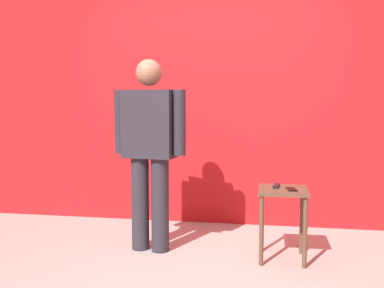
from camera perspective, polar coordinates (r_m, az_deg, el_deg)
The scene contains 6 objects.
ground_plane at distance 3.49m, azimuth 0.04°, elevation -16.63°, with size 12.00×12.00×0.00m, color #B7B2A8.
back_wall_red at distance 4.76m, azimuth 3.18°, elevation 7.13°, with size 5.69×0.12×2.90m, color red.
standing_person at distance 3.85m, azimuth -5.51°, elevation -0.11°, with size 0.67×0.29×1.68m.
side_table at distance 3.75m, azimuth 11.68°, elevation -7.62°, with size 0.40×0.40×0.60m.
cell_phone at distance 3.69m, azimuth 12.76°, elevation -5.73°, with size 0.07×0.14×0.01m, color black.
tv_remote at distance 3.78m, azimuth 10.85°, elevation -5.34°, with size 0.04×0.17×0.02m, color black.
Camera 1 is at (0.54, -3.19, 1.31)m, focal length 41.18 mm.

